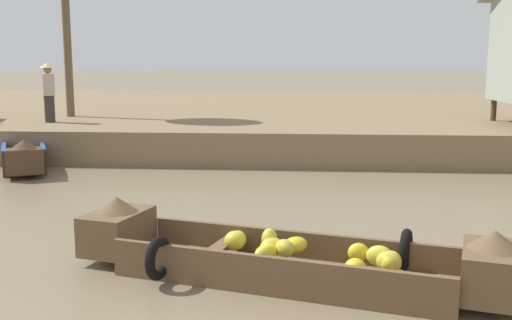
{
  "coord_description": "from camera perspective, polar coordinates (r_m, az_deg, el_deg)",
  "views": [
    {
      "loc": [
        0.93,
        -2.26,
        2.59
      ],
      "look_at": [
        0.28,
        6.32,
        1.17
      ],
      "focal_mm": 42.57,
      "sensor_mm": 36.0,
      "label": 1
    }
  ],
  "objects": [
    {
      "name": "banana_boat",
      "position": [
        7.29,
        2.9,
        -9.03
      ],
      "size": [
        5.3,
        2.35,
        0.83
      ],
      "color": "brown",
      "rests_on": "ground"
    },
    {
      "name": "riverbank_strip",
      "position": [
        24.41,
        2.12,
        4.29
      ],
      "size": [
        160.0,
        20.0,
        0.86
      ],
      "primitive_type": "cube",
      "color": "#7F6B4C",
      "rests_on": "ground"
    },
    {
      "name": "cargo_boat_upstream",
      "position": [
        16.56,
        -21.02,
        0.83
      ],
      "size": [
        2.95,
        4.96,
        0.87
      ],
      "color": "#473323",
      "rests_on": "ground"
    },
    {
      "name": "ground_plane",
      "position": [
        12.56,
        -0.03,
        -2.52
      ],
      "size": [
        300.0,
        300.0,
        0.0
      ],
      "primitive_type": "plane",
      "color": "#7A6B51"
    },
    {
      "name": "vendor_person",
      "position": [
        17.99,
        -18.91,
        6.31
      ],
      "size": [
        0.44,
        0.44,
        1.66
      ],
      "color": "#332D28",
      "rests_on": "riverbank_strip"
    }
  ]
}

